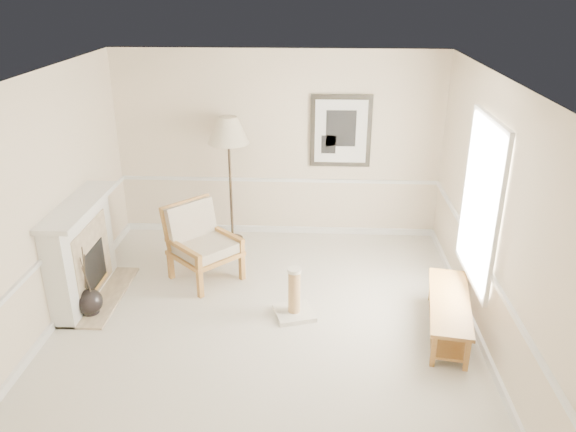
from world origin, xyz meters
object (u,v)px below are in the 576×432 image
at_px(floor_vase, 90,302).
at_px(floor_lamp, 228,134).
at_px(bench, 449,311).
at_px(scratching_post, 294,301).
at_px(armchair, 200,239).

relative_size(floor_vase, floor_lamp, 0.48).
bearing_deg(floor_vase, bench, -1.88).
relative_size(floor_vase, scratching_post, 1.45).
bearing_deg(floor_vase, scratching_post, 2.68).
height_order(floor_vase, bench, floor_vase).
distance_m(floor_vase, bench, 4.30).
relative_size(armchair, bench, 0.74).
bearing_deg(scratching_post, armchair, 144.85).
xyz_separation_m(armchair, bench, (3.13, -1.19, -0.28)).
bearing_deg(armchair, floor_lamp, 30.88).
bearing_deg(floor_lamp, scratching_post, -63.26).
bearing_deg(scratching_post, bench, -8.17).
height_order(floor_vase, floor_lamp, floor_lamp).
relative_size(floor_lamp, bench, 1.27).
bearing_deg(bench, scratching_post, 171.83).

